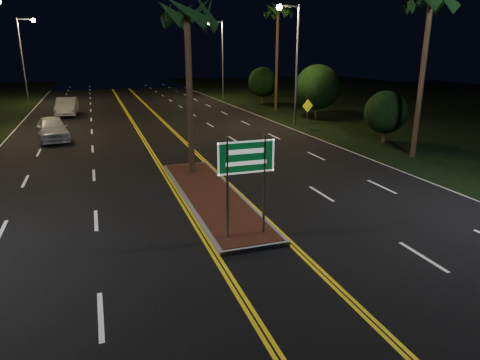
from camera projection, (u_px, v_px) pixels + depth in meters
name	position (u px, v px, depth m)	size (l,w,h in m)	color
ground	(282.00, 283.00, 11.10)	(120.00, 120.00, 0.00)	black
grass_right	(453.00, 109.00, 42.98)	(40.00, 110.00, 0.01)	black
median_island	(211.00, 196.00, 17.41)	(2.25, 10.25, 0.17)	gray
highway_sign	(246.00, 167.00, 12.92)	(1.80, 0.08, 3.20)	gray
streetlight_left_far	(25.00, 51.00, 45.98)	(1.91, 0.44, 9.00)	gray
streetlight_right_mid	(293.00, 51.00, 32.63)	(1.91, 0.44, 9.00)	gray
streetlight_right_far	(220.00, 51.00, 50.72)	(1.91, 0.44, 9.00)	gray
palm_median	(187.00, 14.00, 18.47)	(2.40, 2.40, 8.30)	#382819
palm_right_far	(278.00, 12.00, 39.52)	(2.40, 2.40, 10.30)	#382819
shrub_near	(386.00, 112.00, 27.36)	(2.70, 2.70, 3.30)	#382819
shrub_mid	(317.00, 87.00, 36.34)	(3.78, 3.78, 4.62)	#382819
shrub_far	(263.00, 82.00, 47.25)	(3.24, 3.24, 3.96)	#382819
car_near	(52.00, 127.00, 28.20)	(2.35, 5.49, 1.83)	silver
car_far	(67.00, 105.00, 39.05)	(2.37, 5.54, 1.85)	silver
warning_sign	(307.00, 110.00, 31.82)	(0.94, 0.20, 2.26)	gray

